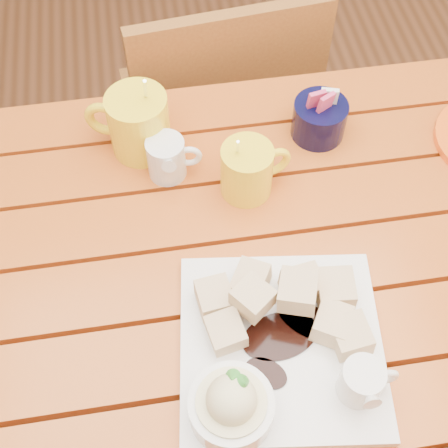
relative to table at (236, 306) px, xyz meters
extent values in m
plane|color=#4E2B16|center=(0.00, 0.00, -0.64)|extent=(5.00, 5.00, 0.00)
cube|color=#A44515|center=(0.00, -0.23, 0.09)|extent=(1.20, 0.11, 0.03)
cube|color=#A44515|center=(0.00, -0.11, 0.09)|extent=(1.20, 0.11, 0.03)
cube|color=#A44515|center=(0.00, 0.00, 0.09)|extent=(1.20, 0.11, 0.03)
cube|color=#A44515|center=(0.00, 0.11, 0.09)|extent=(1.20, 0.11, 0.03)
cube|color=#A44515|center=(0.00, 0.23, 0.09)|extent=(1.20, 0.11, 0.03)
cube|color=#A44515|center=(0.00, 0.34, 0.09)|extent=(1.20, 0.11, 0.03)
cube|color=#A44515|center=(0.00, 0.36, 0.04)|extent=(1.12, 0.04, 0.08)
cylinder|color=#A44515|center=(0.55, 0.35, -0.28)|extent=(0.06, 0.06, 0.72)
cube|color=white|center=(0.04, -0.12, 0.12)|extent=(0.31, 0.31, 0.02)
cube|color=#B88338|center=(0.13, -0.14, 0.14)|extent=(0.05, 0.05, 0.04)
cube|color=#B88338|center=(0.13, -0.07, 0.14)|extent=(0.05, 0.05, 0.04)
cube|color=#B88338|center=(0.01, -0.04, 0.14)|extent=(0.07, 0.07, 0.04)
cube|color=#B88338|center=(0.07, -0.08, 0.17)|extent=(0.06, 0.06, 0.04)
cube|color=#B88338|center=(-0.03, -0.10, 0.14)|extent=(0.06, 0.06, 0.04)
cube|color=#B88338|center=(0.08, -0.05, 0.14)|extent=(0.06, 0.06, 0.04)
cube|color=#B88338|center=(0.01, -0.08, 0.17)|extent=(0.07, 0.07, 0.04)
cube|color=#B88338|center=(0.11, -0.12, 0.14)|extent=(0.07, 0.07, 0.04)
cube|color=#B88338|center=(-0.04, -0.05, 0.14)|extent=(0.05, 0.05, 0.04)
cylinder|color=white|center=(-0.04, -0.21, 0.14)|extent=(0.11, 0.11, 0.04)
cylinder|color=#FFF6BB|center=(-0.04, -0.21, 0.16)|extent=(0.09, 0.09, 0.03)
sphere|color=#FFF6BB|center=(-0.04, -0.21, 0.18)|extent=(0.06, 0.06, 0.06)
cone|color=green|center=(-0.03, -0.20, 0.20)|extent=(0.04, 0.04, 0.03)
cone|color=green|center=(-0.04, -0.19, 0.20)|extent=(0.03, 0.03, 0.02)
cylinder|color=white|center=(0.12, -0.20, 0.15)|extent=(0.05, 0.05, 0.06)
cylinder|color=black|center=(0.12, -0.20, 0.18)|extent=(0.04, 0.04, 0.01)
cone|color=white|center=(0.12, -0.23, 0.17)|extent=(0.02, 0.02, 0.03)
torus|color=white|center=(0.15, -0.20, 0.15)|extent=(0.04, 0.01, 0.04)
cylinder|color=yellow|center=(-0.12, 0.27, 0.16)|extent=(0.10, 0.10, 0.11)
cylinder|color=black|center=(-0.12, 0.27, 0.21)|extent=(0.08, 0.08, 0.01)
torus|color=yellow|center=(-0.17, 0.29, 0.16)|extent=(0.07, 0.04, 0.07)
cylinder|color=silver|center=(-0.10, 0.28, 0.20)|extent=(0.01, 0.07, 0.14)
cylinder|color=yellow|center=(0.04, 0.15, 0.15)|extent=(0.08, 0.08, 0.09)
cylinder|color=black|center=(0.04, 0.15, 0.19)|extent=(0.07, 0.07, 0.01)
torus|color=yellow|center=(0.09, 0.16, 0.15)|extent=(0.06, 0.03, 0.06)
cylinder|color=silver|center=(0.03, 0.16, 0.18)|extent=(0.01, 0.06, 0.12)
cylinder|color=white|center=(-0.08, 0.20, 0.14)|extent=(0.06, 0.06, 0.07)
cylinder|color=white|center=(-0.08, 0.20, 0.18)|extent=(0.05, 0.05, 0.01)
cone|color=white|center=(-0.08, 0.17, 0.17)|extent=(0.03, 0.03, 0.03)
torus|color=white|center=(-0.04, 0.20, 0.15)|extent=(0.04, 0.01, 0.04)
cylinder|color=black|center=(0.18, 0.25, 0.14)|extent=(0.09, 0.09, 0.07)
cube|color=#DA3B6B|center=(0.17, 0.25, 0.19)|extent=(0.03, 0.02, 0.04)
cube|color=white|center=(0.19, 0.26, 0.19)|extent=(0.03, 0.02, 0.04)
cube|color=#DA3B6B|center=(0.18, 0.24, 0.19)|extent=(0.03, 0.03, 0.04)
cube|color=brown|center=(0.05, 0.65, -0.23)|extent=(0.44, 0.44, 0.03)
cylinder|color=brown|center=(0.20, 0.84, -0.44)|extent=(0.03, 0.03, 0.40)
cylinder|color=brown|center=(-0.14, 0.80, -0.44)|extent=(0.03, 0.03, 0.40)
cylinder|color=brown|center=(0.24, 0.50, -0.44)|extent=(0.03, 0.03, 0.40)
cylinder|color=brown|center=(-0.10, 0.47, -0.44)|extent=(0.03, 0.03, 0.40)
cube|color=brown|center=(0.07, 0.47, -0.01)|extent=(0.40, 0.07, 0.42)
camera|label=1|loc=(-0.09, -0.44, 0.91)|focal=50.00mm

